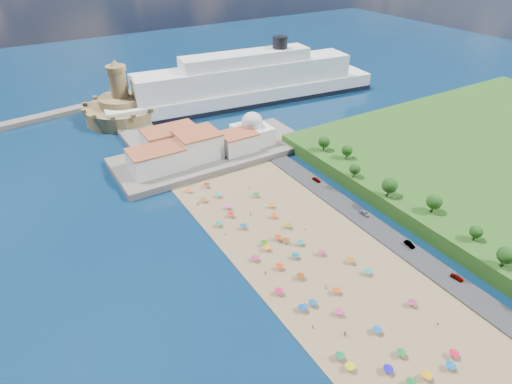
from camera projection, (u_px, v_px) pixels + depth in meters
ground at (285, 250)px, 141.13m from camera, size 700.00×700.00×0.00m
terrace at (213, 153)px, 197.48m from camera, size 90.00×36.00×3.00m
jetty at (142, 137)px, 213.21m from camera, size 18.00×70.00×2.40m
waterfront_buildings at (185, 147)px, 188.79m from camera, size 57.00×29.00×11.00m
domed_building at (252, 131)px, 200.87m from camera, size 16.00×16.00×15.00m
fortress at (123, 108)px, 231.96m from camera, size 40.00×40.00×32.40m
cruise_ship at (246, 85)px, 252.64m from camera, size 166.88×42.36×36.12m
beach_parasols at (304, 268)px, 130.58m from camera, size 31.93×118.58×2.20m
beachgoers at (288, 259)px, 135.71m from camera, size 31.44×87.07×1.89m
parked_cars at (376, 221)px, 152.57m from camera, size 2.12×71.79×1.37m
hillside_trees at (404, 191)px, 153.68m from camera, size 12.71×104.78×7.42m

